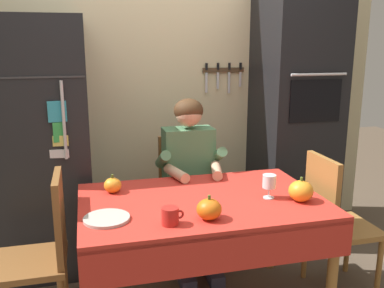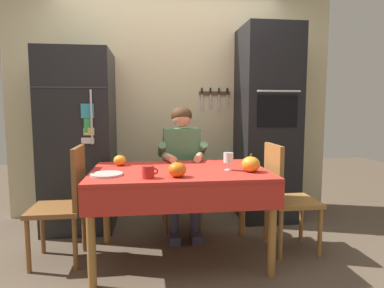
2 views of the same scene
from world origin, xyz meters
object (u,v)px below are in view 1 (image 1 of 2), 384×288
(dining_table, at_px, (203,214))
(serving_tray, at_px, (107,219))
(coffee_mug, at_px, (170,216))
(pumpkin_large, at_px, (209,209))
(refrigerator, at_px, (41,147))
(pumpkin_small, at_px, (301,191))
(chair_behind_person, at_px, (185,191))
(pumpkin_medium, at_px, (113,185))
(wine_glass, at_px, (269,182))
(seated_person, at_px, (191,170))
(chair_right_side, at_px, (333,218))
(chair_left_side, at_px, (43,249))
(wall_oven, at_px, (295,114))

(dining_table, bearing_deg, serving_tray, -165.27)
(coffee_mug, distance_m, pumpkin_large, 0.21)
(refrigerator, xyz_separation_m, pumpkin_small, (1.49, -1.03, -0.10))
(chair_behind_person, height_order, coffee_mug, chair_behind_person)
(coffee_mug, xyz_separation_m, pumpkin_small, (0.79, 0.13, 0.02))
(dining_table, xyz_separation_m, chair_behind_person, (0.08, 0.79, -0.14))
(chair_behind_person, xyz_separation_m, pumpkin_medium, (-0.57, -0.53, 0.27))
(wine_glass, distance_m, serving_tray, 0.94)
(dining_table, relative_size, chair_behind_person, 1.51)
(seated_person, bearing_deg, pumpkin_large, -97.95)
(chair_right_side, distance_m, pumpkin_large, 1.03)
(wine_glass, bearing_deg, coffee_mug, -160.74)
(coffee_mug, xyz_separation_m, serving_tray, (-0.31, 0.14, -0.04))
(dining_table, height_order, serving_tray, serving_tray)
(coffee_mug, relative_size, pumpkin_small, 0.80)
(coffee_mug, distance_m, wine_glass, 0.67)
(pumpkin_medium, bearing_deg, refrigerator, 126.32)
(seated_person, distance_m, coffee_mug, 0.94)
(pumpkin_medium, bearing_deg, pumpkin_small, -21.72)
(dining_table, xyz_separation_m, chair_left_side, (-0.90, 0.08, -0.14))
(pumpkin_small, bearing_deg, dining_table, 164.60)
(chair_left_side, xyz_separation_m, coffee_mug, (0.65, -0.36, 0.27))
(pumpkin_medium, height_order, pumpkin_small, pumpkin_small)
(refrigerator, relative_size, pumpkin_medium, 15.82)
(wall_oven, bearing_deg, wine_glass, -124.19)
(chair_behind_person, height_order, pumpkin_large, chair_behind_person)
(chair_behind_person, distance_m, pumpkin_small, 1.09)
(chair_right_side, bearing_deg, serving_tray, -172.36)
(wall_oven, relative_size, wine_glass, 14.80)
(dining_table, xyz_separation_m, chair_right_side, (0.90, 0.05, -0.14))
(coffee_mug, xyz_separation_m, pumpkin_large, (0.20, 0.02, 0.01))
(wall_oven, distance_m, wine_glass, 1.21)
(chair_behind_person, relative_size, seated_person, 0.75)
(refrigerator, xyz_separation_m, chair_right_side, (1.85, -0.83, -0.39))
(refrigerator, bearing_deg, wall_oven, 1.13)
(chair_left_side, height_order, pumpkin_small, chair_left_side)
(chair_behind_person, relative_size, serving_tray, 3.92)
(dining_table, distance_m, pumpkin_large, 0.30)
(wall_oven, bearing_deg, coffee_mug, -137.16)
(pumpkin_small, bearing_deg, chair_left_side, 171.00)
(refrigerator, height_order, pumpkin_large, refrigerator)
(coffee_mug, xyz_separation_m, wine_glass, (0.63, 0.22, 0.05))
(wall_oven, xyz_separation_m, pumpkin_small, (-0.51, -1.07, -0.25))
(seated_person, xyz_separation_m, pumpkin_small, (0.46, -0.75, 0.06))
(wall_oven, distance_m, seated_person, 1.07)
(chair_left_side, distance_m, coffee_mug, 0.79)
(refrigerator, height_order, dining_table, refrigerator)
(serving_tray, bearing_deg, wine_glass, 5.18)
(wall_oven, bearing_deg, chair_right_side, -99.70)
(seated_person, relative_size, chair_left_side, 1.34)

